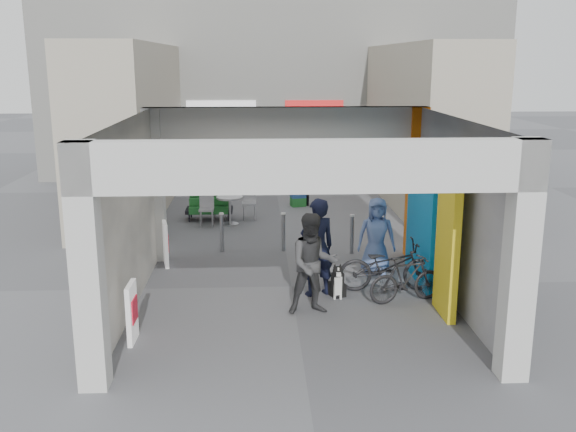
{
  "coord_description": "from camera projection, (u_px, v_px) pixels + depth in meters",
  "views": [
    {
      "loc": [
        -0.67,
        -12.41,
        4.52
      ],
      "look_at": [
        -0.02,
        1.0,
        1.25
      ],
      "focal_mm": 40.0,
      "sensor_mm": 36.0,
      "label": 1
    }
  ],
  "objects": [
    {
      "name": "border_collie",
      "position": [
        337.0,
        284.0,
        12.5
      ],
      "size": [
        0.26,
        0.5,
        0.69
      ],
      "rotation": [
        0.0,
        0.0,
        0.41
      ],
      "color": "black",
      "rests_on": "ground"
    },
    {
      "name": "advert_board_near",
      "position": [
        132.0,
        312.0,
        10.48
      ],
      "size": [
        0.11,
        0.55,
        1.0
      ],
      "rotation": [
        0.0,
        0.0,
        -0.02
      ],
      "color": "white",
      "rests_on": "ground"
    },
    {
      "name": "bicycle_front",
      "position": [
        388.0,
        266.0,
        12.81
      ],
      "size": [
        1.97,
        0.7,
        1.03
      ],
      "primitive_type": "imported",
      "rotation": [
        0.0,
        0.0,
        1.56
      ],
      "color": "black",
      "rests_on": "ground"
    },
    {
      "name": "plaza_bldg_right",
      "position": [
        422.0,
        126.0,
        20.05
      ],
      "size": [
        2.0,
        9.0,
        5.0
      ],
      "primitive_type": "cube",
      "color": "#A39A87",
      "rests_on": "ground"
    },
    {
      "name": "advert_board_far",
      "position": [
        166.0,
        244.0,
        14.39
      ],
      "size": [
        0.19,
        0.55,
        1.0
      ],
      "rotation": [
        0.0,
        0.0,
        0.2
      ],
      "color": "white",
      "rests_on": "ground"
    },
    {
      "name": "man_elderly",
      "position": [
        376.0,
        236.0,
        13.77
      ],
      "size": [
        0.85,
        0.58,
        1.68
      ],
      "primitive_type": "imported",
      "rotation": [
        0.0,
        0.0,
        -0.06
      ],
      "color": "#5B74B1",
      "rests_on": "ground"
    },
    {
      "name": "crate_stack",
      "position": [
        298.0,
        197.0,
        20.33
      ],
      "size": [
        0.51,
        0.44,
        0.56
      ],
      "rotation": [
        0.0,
        0.0,
        0.22
      ],
      "color": "#1B6126",
      "rests_on": "ground"
    },
    {
      "name": "bollard_right",
      "position": [
        352.0,
        235.0,
        15.28
      ],
      "size": [
        0.09,
        0.09,
        0.94
      ],
      "primitive_type": "cylinder",
      "color": "gray",
      "rests_on": "ground"
    },
    {
      "name": "bicycle_rear",
      "position": [
        406.0,
        279.0,
        12.21
      ],
      "size": [
        1.58,
        0.8,
        0.92
      ],
      "primitive_type": "imported",
      "rotation": [
        0.0,
        0.0,
        1.82
      ],
      "color": "black",
      "rests_on": "ground"
    },
    {
      "name": "produce_stand",
      "position": [
        209.0,
        208.0,
        18.6
      ],
      "size": [
        1.34,
        0.73,
        0.88
      ],
      "rotation": [
        0.0,
        0.0,
        -0.41
      ],
      "color": "black",
      "rests_on": "ground"
    },
    {
      "name": "bollard_center",
      "position": [
        283.0,
        232.0,
        15.51
      ],
      "size": [
        0.09,
        0.09,
        0.93
      ],
      "primitive_type": "cylinder",
      "color": "gray",
      "rests_on": "ground"
    },
    {
      "name": "cafe_set",
      "position": [
        226.0,
        210.0,
        18.35
      ],
      "size": [
        1.58,
        1.28,
        0.96
      ],
      "rotation": [
        0.0,
        0.0,
        0.09
      ],
      "color": "#A5A5AA",
      "rests_on": "ground"
    },
    {
      "name": "man_with_dog",
      "position": [
        317.0,
        247.0,
        12.46
      ],
      "size": [
        0.83,
        0.69,
        1.95
      ],
      "primitive_type": "imported",
      "rotation": [
        0.0,
        0.0,
        3.5
      ],
      "color": "black",
      "rests_on": "ground"
    },
    {
      "name": "white_van",
      "position": [
        355.0,
        166.0,
        24.12
      ],
      "size": [
        3.91,
        1.91,
        1.29
      ],
      "primitive_type": "imported",
      "rotation": [
        0.0,
        0.0,
        1.47
      ],
      "color": "silver",
      "rests_on": "ground"
    },
    {
      "name": "plaza_bldg_left",
      "position": [
        132.0,
        128.0,
        19.62
      ],
      "size": [
        2.0,
        9.0,
        5.0
      ],
      "primitive_type": "cube",
      "color": "#A39A87",
      "rests_on": "ground"
    },
    {
      "name": "man_back_turned",
      "position": [
        313.0,
        264.0,
        11.57
      ],
      "size": [
        0.99,
        0.82,
        1.87
      ],
      "primitive_type": "imported",
      "rotation": [
        0.0,
        0.0,
        0.13
      ],
      "color": "#38393B",
      "rests_on": "ground"
    },
    {
      "name": "man_crates",
      "position": [
        304.0,
        181.0,
        20.28
      ],
      "size": [
        0.96,
        0.46,
        1.6
      ],
      "primitive_type": "imported",
      "rotation": [
        0.0,
        0.0,
        3.22
      ],
      "color": "black",
      "rests_on": "ground"
    },
    {
      "name": "ground",
      "position": [
        291.0,
        286.0,
        13.15
      ],
      "size": [
        90.0,
        90.0,
        0.0
      ],
      "primitive_type": "plane",
      "color": "slate",
      "rests_on": "ground"
    },
    {
      "name": "arcade_canopy",
      "position": [
        323.0,
        183.0,
        11.83
      ],
      "size": [
        6.4,
        6.45,
        6.4
      ],
      "color": "beige",
      "rests_on": "ground"
    },
    {
      "name": "far_building",
      "position": [
        273.0,
        74.0,
        25.78
      ],
      "size": [
        18.0,
        4.08,
        8.0
      ],
      "color": "silver",
      "rests_on": "ground"
    },
    {
      "name": "bollard_left",
      "position": [
        222.0,
        233.0,
        15.43
      ],
      "size": [
        0.09,
        0.09,
        0.95
      ],
      "primitive_type": "cylinder",
      "color": "gray",
      "rests_on": "ground"
    }
  ]
}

